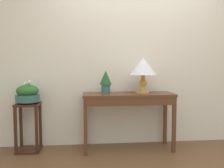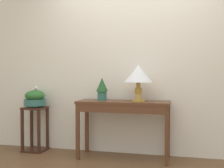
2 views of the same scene
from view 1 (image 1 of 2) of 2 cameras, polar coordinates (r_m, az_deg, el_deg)
name	(u,v)px [view 1 (image 1 of 2)]	position (r m, az deg, el deg)	size (l,w,h in m)	color
back_wall_with_art	(135,48)	(3.62, 5.32, 8.38)	(9.00, 0.10, 2.80)	silver
console_table	(129,102)	(3.30, 3.87, -4.10)	(1.22, 0.43, 0.77)	#56331E
table_lamp	(143,68)	(3.33, 7.21, 3.75)	(0.37, 0.37, 0.48)	gold
potted_plant_on_console	(106,81)	(3.29, -1.47, 0.78)	(0.16, 0.16, 0.31)	#2D665B
pedestal_stand_left	(29,127)	(3.49, -18.83, -9.49)	(0.31, 0.31, 0.65)	#381E14
planter_bowl_wide	(28,94)	(3.41, -19.02, -2.15)	(0.31, 0.31, 0.30)	#2D665B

